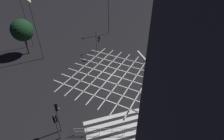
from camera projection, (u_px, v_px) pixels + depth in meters
name	position (u px, v px, depth m)	size (l,w,h in m)	color
ground_plane	(112.00, 75.00, 26.73)	(200.00, 200.00, 0.00)	black
road_markings	(128.00, 101.00, 22.25)	(17.29, 21.98, 0.01)	silver
traffic_light_se_main	(205.00, 84.00, 20.09)	(0.39, 0.36, 4.34)	#424244
traffic_light_se_cross	(195.00, 76.00, 21.73)	(0.36, 2.12, 3.98)	#424244
traffic_light_median_north	(98.00, 39.00, 29.98)	(0.36, 2.61, 4.08)	#424244
traffic_light_sw_cross	(56.00, 122.00, 16.53)	(0.36, 0.39, 3.45)	#424244
traffic_light_sw_main	(57.00, 112.00, 16.96)	(0.39, 0.36, 4.14)	#424244
street_lamp_east	(33.00, 17.00, 26.35)	(0.61, 0.61, 9.87)	#424244
street_lamp_west	(22.00, 6.00, 29.96)	(0.63, 0.63, 10.20)	#424244
street_lamp_far	(108.00, 9.00, 36.18)	(0.50, 0.50, 7.89)	#424244
street_tree_near	(22.00, 30.00, 29.53)	(3.73, 3.73, 6.34)	#473323
pedestrian_railing	(112.00, 131.00, 17.85)	(7.43, 2.36, 1.05)	#B7B7BC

